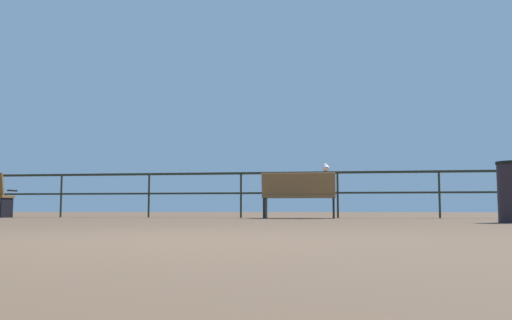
% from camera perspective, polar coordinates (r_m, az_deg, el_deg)
% --- Properties ---
extents(ground_plane, '(60.00, 60.00, 0.00)m').
position_cam_1_polar(ground_plane, '(3.34, -8.59, -8.37)').
color(ground_plane, brown).
extents(pier_railing, '(18.95, 0.05, 1.00)m').
position_cam_1_polar(pier_railing, '(11.81, 3.45, -2.49)').
color(pier_railing, '#25291C').
rests_on(pier_railing, ground_plane).
extents(bench_near_left, '(1.48, 0.70, 0.91)m').
position_cam_1_polar(bench_near_left, '(11.04, 4.51, -3.57)').
color(bench_near_left, brown).
rests_on(bench_near_left, ground_plane).
extents(seagull_on_rail, '(0.18, 0.39, 0.18)m').
position_cam_1_polar(seagull_on_rail, '(11.82, 7.34, -0.81)').
color(seagull_on_rail, white).
rests_on(seagull_on_rail, pier_railing).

